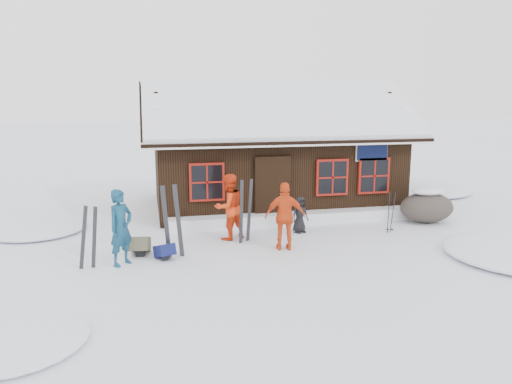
# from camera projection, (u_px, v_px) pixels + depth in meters

# --- Properties ---
(ground) EXTENTS (120.00, 120.00, 0.00)m
(ground) POSITION_uv_depth(u_px,v_px,m) (262.00, 248.00, 12.82)
(ground) COLOR white
(ground) RESTS_ON ground
(mountain_hut) EXTENTS (8.90, 6.09, 4.42)m
(mountain_hut) POSITION_uv_depth(u_px,v_px,m) (272.00, 161.00, 17.60)
(mountain_hut) COLOR black
(mountain_hut) RESTS_ON ground
(snow_drift) EXTENTS (7.60, 0.60, 0.35)m
(snow_drift) POSITION_uv_depth(u_px,v_px,m) (293.00, 218.00, 15.26)
(snow_drift) COLOR white
(snow_drift) RESTS_ON ground
(snow_mounds) EXTENTS (20.60, 13.20, 0.48)m
(snow_mounds) POSITION_uv_depth(u_px,v_px,m) (301.00, 226.00, 14.95)
(snow_mounds) COLOR white
(snow_mounds) RESTS_ON ground
(skier_teal) EXTENTS (0.76, 0.77, 1.79)m
(skier_teal) POSITION_uv_depth(u_px,v_px,m) (121.00, 228.00, 11.44)
(skier_teal) COLOR navy
(skier_teal) RESTS_ON ground
(skier_orange_left) EXTENTS (1.08, 0.99, 1.80)m
(skier_orange_left) POSITION_uv_depth(u_px,v_px,m) (229.00, 207.00, 13.48)
(skier_orange_left) COLOR red
(skier_orange_left) RESTS_ON ground
(skier_orange_right) EXTENTS (1.08, 0.60, 1.74)m
(skier_orange_right) POSITION_uv_depth(u_px,v_px,m) (285.00, 216.00, 12.57)
(skier_orange_right) COLOR #E14617
(skier_orange_right) RESTS_ON ground
(skier_crouched) EXTENTS (0.59, 0.48, 1.05)m
(skier_crouched) POSITION_uv_depth(u_px,v_px,m) (300.00, 215.00, 14.18)
(skier_crouched) COLOR black
(skier_crouched) RESTS_ON ground
(boulder) EXTENTS (1.67, 1.26, 0.98)m
(boulder) POSITION_uv_depth(u_px,v_px,m) (427.00, 206.00, 15.34)
(boulder) COLOR #463E38
(boulder) RESTS_ON ground
(ski_pair_left) EXTENTS (0.50, 0.19, 1.51)m
(ski_pair_left) POSITION_uv_depth(u_px,v_px,m) (89.00, 238.00, 11.24)
(ski_pair_left) COLOR black
(ski_pair_left) RESTS_ON ground
(ski_pair_mid) EXTENTS (0.53, 0.16, 1.84)m
(ski_pair_mid) POSITION_uv_depth(u_px,v_px,m) (172.00, 222.00, 12.00)
(ski_pair_mid) COLOR black
(ski_pair_mid) RESTS_ON ground
(ski_pair_right) EXTENTS (0.43, 0.26, 1.74)m
(ski_pair_right) POSITION_uv_depth(u_px,v_px,m) (245.00, 212.00, 13.25)
(ski_pair_right) COLOR black
(ski_pair_right) RESTS_ON ground
(ski_poles) EXTENTS (0.22, 0.11, 1.21)m
(ski_poles) POSITION_uv_depth(u_px,v_px,m) (391.00, 213.00, 14.20)
(ski_poles) COLOR black
(ski_poles) RESTS_ON ground
(backpack_blue) EXTENTS (0.54, 0.62, 0.28)m
(backpack_blue) POSITION_uv_depth(u_px,v_px,m) (165.00, 253.00, 12.00)
(backpack_blue) COLOR #11164A
(backpack_blue) RESTS_ON ground
(backpack_olive) EXTENTS (0.56, 0.69, 0.35)m
(backpack_olive) POSITION_uv_depth(u_px,v_px,m) (140.00, 248.00, 12.32)
(backpack_olive) COLOR #52503A
(backpack_olive) RESTS_ON ground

